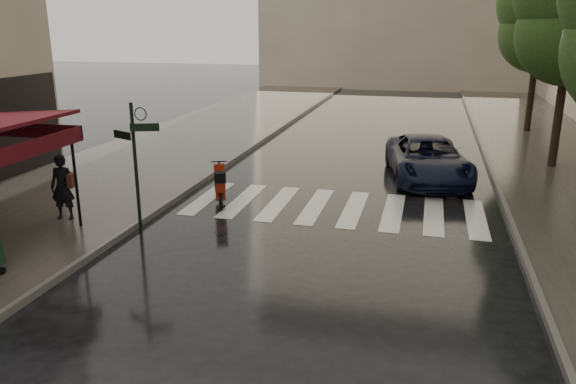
% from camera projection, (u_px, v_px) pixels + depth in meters
% --- Properties ---
extents(ground, '(120.00, 120.00, 0.00)m').
position_uv_depth(ground, '(121.00, 294.00, 10.36)').
color(ground, black).
rests_on(ground, ground).
extents(sidewalk_near, '(6.00, 60.00, 0.12)m').
position_uv_depth(sidewalk_near, '(176.00, 147.00, 22.54)').
color(sidewalk_near, '#38332D').
rests_on(sidewalk_near, ground).
extents(sidewalk_far, '(5.50, 60.00, 0.12)m').
position_uv_depth(sidewalk_far, '(575.00, 169.00, 19.09)').
color(sidewalk_far, '#38332D').
rests_on(sidewalk_far, ground).
extents(curb_near, '(0.12, 60.00, 0.16)m').
position_uv_depth(curb_near, '(248.00, 150.00, 21.82)').
color(curb_near, '#595651').
rests_on(curb_near, ground).
extents(curb_far, '(0.12, 60.00, 0.16)m').
position_uv_depth(curb_far, '(488.00, 164.00, 19.74)').
color(curb_far, '#595651').
rests_on(curb_far, ground).
extents(crosswalk, '(7.85, 3.20, 0.01)m').
position_uv_depth(crosswalk, '(334.00, 207.00, 15.23)').
color(crosswalk, silver).
rests_on(crosswalk, ground).
extents(signpost, '(1.17, 0.29, 3.10)m').
position_uv_depth(signpost, '(135.00, 158.00, 12.90)').
color(signpost, black).
rests_on(signpost, ground).
extents(tree_far, '(3.80, 3.80, 8.16)m').
position_uv_depth(tree_far, '(542.00, 8.00, 24.18)').
color(tree_far, black).
rests_on(tree_far, sidewalk_far).
extents(pedestrian_with_umbrella, '(1.13, 1.14, 2.43)m').
position_uv_depth(pedestrian_with_umbrella, '(59.00, 155.00, 13.56)').
color(pedestrian_with_umbrella, black).
rests_on(pedestrian_with_umbrella, sidewalk_near).
extents(scooter, '(0.82, 1.55, 1.08)m').
position_uv_depth(scooter, '(220.00, 187.00, 15.42)').
color(scooter, black).
rests_on(scooter, ground).
extents(parked_car, '(3.10, 5.23, 1.36)m').
position_uv_depth(parked_car, '(428.00, 159.00, 17.83)').
color(parked_car, black).
rests_on(parked_car, ground).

